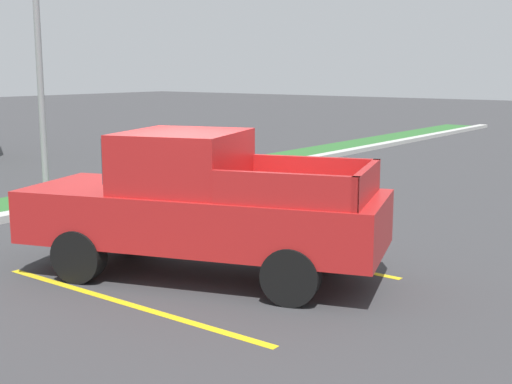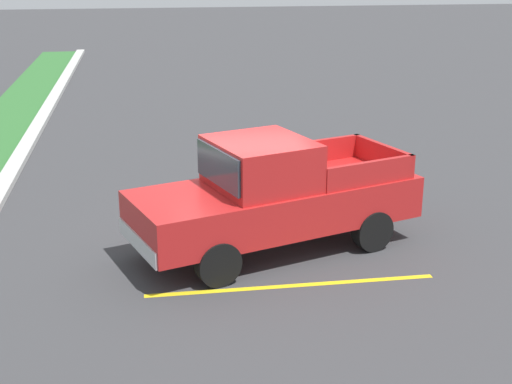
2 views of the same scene
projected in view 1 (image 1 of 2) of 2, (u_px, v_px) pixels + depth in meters
The scene contains 6 objects.
ground_plane at pixel (187, 265), 10.59m from camera, with size 120.00×120.00×0.00m, color #38383A.
parking_line_near at pixel (125, 303), 8.85m from camera, with size 0.12×4.80×0.01m, color yellow.
parking_line_far at pixel (266, 252), 11.29m from camera, with size 0.12×4.80×0.01m, color yellow.
curb_strip at pixel (0, 218), 13.54m from camera, with size 56.00×0.40×0.15m, color #B2B2AD.
pickup_truck_main at pixel (200, 205), 9.90m from camera, with size 3.49×5.55×2.10m.
street_light at pixel (41, 15), 14.65m from camera, with size 0.24×1.49×7.13m.
Camera 1 is at (-7.52, -7.01, 2.98)m, focal length 48.18 mm.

